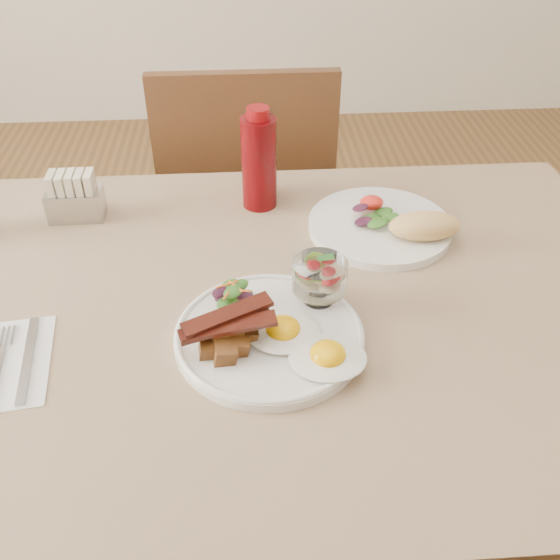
{
  "coord_description": "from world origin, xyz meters",
  "views": [
    {
      "loc": [
        -0.01,
        -0.76,
        1.39
      ],
      "look_at": [
        0.04,
        -0.03,
        0.82
      ],
      "focal_mm": 40.0,
      "sensor_mm": 36.0,
      "label": 1
    }
  ],
  "objects": [
    {
      "name": "fried_eggs",
      "position": [
        0.07,
        -0.12,
        0.78
      ],
      "size": [
        0.18,
        0.17,
        0.03
      ],
      "rotation": [
        0.0,
        0.0,
        -0.14
      ],
      "color": "white",
      "rests_on": "main_plate"
    },
    {
      "name": "napkin_cutlery",
      "position": [
        -0.34,
        -0.11,
        0.75
      ],
      "size": [
        0.12,
        0.2,
        0.01
      ],
      "rotation": [
        0.0,
        0.0,
        0.13
      ],
      "color": "white",
      "rests_on": "table"
    },
    {
      "name": "side_salad",
      "position": [
        -0.03,
        -0.02,
        0.78
      ],
      "size": [
        0.07,
        0.06,
        0.04
      ],
      "rotation": [
        0.0,
        0.0,
        -0.02
      ],
      "color": "#1D4913",
      "rests_on": "main_plate"
    },
    {
      "name": "bacon_potato_pile",
      "position": [
        -0.04,
        -0.12,
        0.8
      ],
      "size": [
        0.14,
        0.09,
        0.06
      ],
      "rotation": [
        0.0,
        0.0,
        -0.19
      ],
      "color": "brown",
      "rests_on": "main_plate"
    },
    {
      "name": "ketchup_bottle",
      "position": [
        0.02,
        0.3,
        0.85
      ],
      "size": [
        0.09,
        0.09,
        0.2
      ],
      "rotation": [
        0.0,
        0.0,
        0.42
      ],
      "color": "#510408",
      "rests_on": "table"
    },
    {
      "name": "main_plate",
      "position": [
        0.02,
        -0.09,
        0.76
      ],
      "size": [
        0.28,
        0.28,
        0.02
      ],
      "primitive_type": "cylinder",
      "color": "white",
      "rests_on": "table"
    },
    {
      "name": "chair_far",
      "position": [
        0.0,
        0.66,
        0.52
      ],
      "size": [
        0.42,
        0.42,
        0.93
      ],
      "color": "#57351B",
      "rests_on": "ground"
    },
    {
      "name": "second_plate",
      "position": [
        0.26,
        0.18,
        0.77
      ],
      "size": [
        0.27,
        0.27,
        0.07
      ],
      "rotation": [
        0.0,
        0.0,
        -0.22
      ],
      "color": "white",
      "rests_on": "table"
    },
    {
      "name": "hot_sauce_bottle",
      "position": [
        0.04,
        0.34,
        0.83
      ],
      "size": [
        0.05,
        0.05,
        0.16
      ],
      "rotation": [
        0.0,
        0.0,
        -0.23
      ],
      "color": "#510408",
      "rests_on": "table"
    },
    {
      "name": "table",
      "position": [
        0.0,
        0.0,
        0.66
      ],
      "size": [
        1.33,
        0.88,
        0.75
      ],
      "color": "#57351B",
      "rests_on": "ground"
    },
    {
      "name": "sugar_caddy",
      "position": [
        -0.33,
        0.28,
        0.79
      ],
      "size": [
        0.1,
        0.06,
        0.09
      ],
      "rotation": [
        0.0,
        0.0,
        0.01
      ],
      "color": "#A9AAAE",
      "rests_on": "table"
    },
    {
      "name": "fruit_cup",
      "position": [
        0.1,
        -0.02,
        0.82
      ],
      "size": [
        0.08,
        0.08,
        0.09
      ],
      "rotation": [
        0.0,
        0.0,
        -0.4
      ],
      "color": "white",
      "rests_on": "main_plate"
    }
  ]
}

